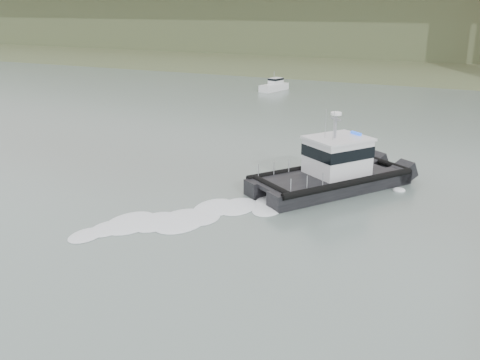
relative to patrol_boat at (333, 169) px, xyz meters
The scene contains 4 objects.
ground 16.34m from the patrol_boat, 104.09° to the right, with size 400.00×400.00×0.00m, color slate.
headlands 109.93m from the patrol_boat, 92.07° to the left, with size 500.00×105.36×27.12m.
patrol_boat is the anchor object (origin of this frame).
motorboat 46.91m from the patrol_boat, 117.40° to the left, with size 3.08×5.79×3.03m.
Camera 1 is at (13.99, -20.38, 12.80)m, focal length 40.00 mm.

